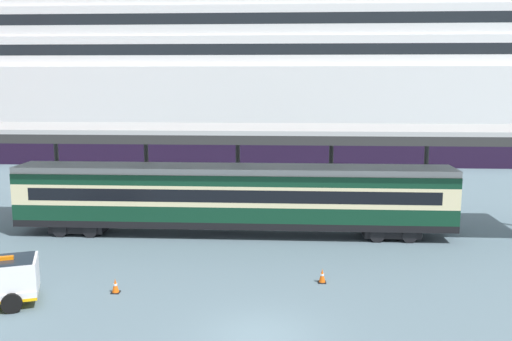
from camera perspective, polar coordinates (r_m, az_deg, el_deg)
The scene contains 6 objects.
ground_plane at distance 20.75m, azimuth 0.38°, elevation -16.56°, with size 400.00×400.00×0.00m, color slate.
cruise_ship at distance 70.36m, azimuth 13.38°, elevation 13.30°, with size 145.45×22.55×41.83m.
platform_canopy at distance 32.44m, azimuth -2.31°, elevation 4.00°, with size 41.24×5.78×6.37m.
train_carriage at distance 32.55m, azimuth -2.35°, elevation -2.67°, with size 25.40×2.81×4.11m.
traffic_cone_near at distance 25.05m, azimuth -14.26°, elevation -11.41°, with size 0.36×0.36×0.64m.
traffic_cone_mid at distance 25.61m, azimuth 6.82°, elevation -10.70°, with size 0.36×0.36×0.66m.
Camera 1 is at (0.96, -18.65, 9.04)m, focal length 38.91 mm.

